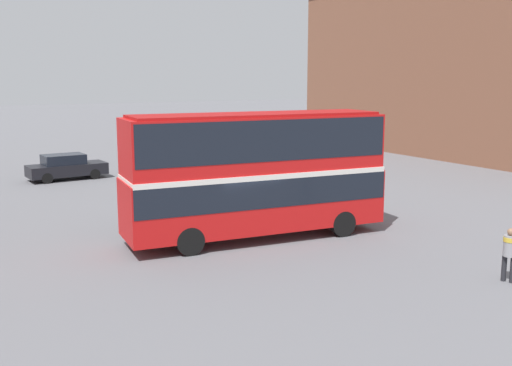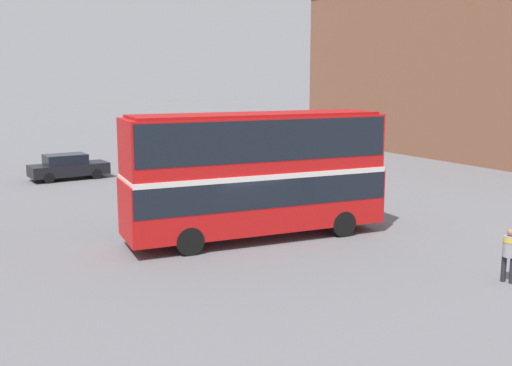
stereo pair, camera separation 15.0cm
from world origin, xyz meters
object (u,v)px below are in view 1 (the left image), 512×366
object	(u,v)px
double_decker_bus	(256,168)
parked_car_side_street	(66,167)
pedestrian_foreground	(510,249)
parked_car_kerb_near	(180,183)

from	to	relation	value
double_decker_bus	parked_car_side_street	bearing A→B (deg)	106.78
parked_car_side_street	double_decker_bus	bearing A→B (deg)	-83.02
pedestrian_foreground	parked_car_side_street	distance (m)	26.77
pedestrian_foreground	parked_car_kerb_near	size ratio (longest dim) A/B	0.40
double_decker_bus	pedestrian_foreground	xyz separation A→B (m)	(4.24, -8.19, -1.74)
parked_car_kerb_near	parked_car_side_street	world-z (taller)	parked_car_kerb_near
double_decker_bus	pedestrian_foreground	distance (m)	9.38
parked_car_kerb_near	double_decker_bus	bearing A→B (deg)	77.79
pedestrian_foreground	parked_car_side_street	size ratio (longest dim) A/B	0.36
parked_car_side_street	parked_car_kerb_near	bearing A→B (deg)	-70.02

